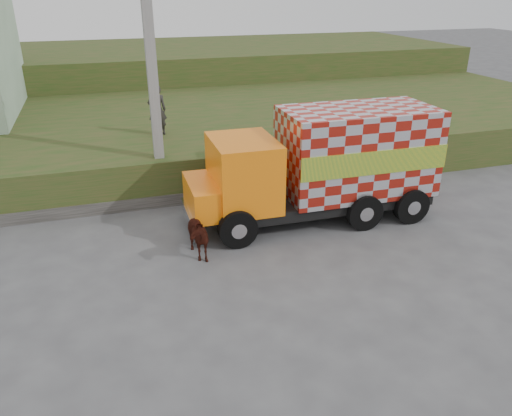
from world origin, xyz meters
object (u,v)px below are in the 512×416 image
object	(u,v)px
cow	(194,235)
pedestrian	(157,110)
utility_pole	(152,76)
cargo_truck	(325,164)

from	to	relation	value
cow	pedestrian	world-z (taller)	pedestrian
utility_pole	cow	world-z (taller)	utility_pole
cargo_truck	pedestrian	bearing A→B (deg)	128.32
utility_pole	pedestrian	world-z (taller)	utility_pole
cow	cargo_truck	bearing A→B (deg)	7.24
cow	pedestrian	xyz separation A→B (m)	(0.05, 6.73, 1.81)
pedestrian	utility_pole	bearing A→B (deg)	78.87
cargo_truck	cow	bearing A→B (deg)	-163.06
cargo_truck	cow	distance (m)	4.57
utility_pole	cow	size ratio (longest dim) A/B	5.57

